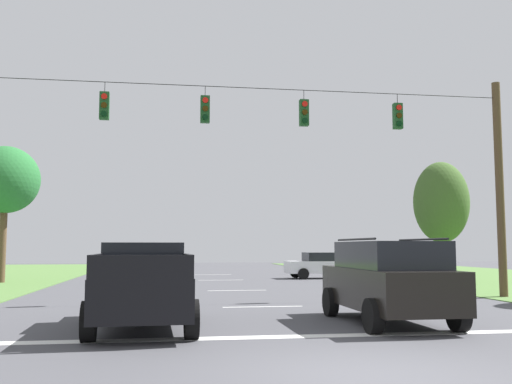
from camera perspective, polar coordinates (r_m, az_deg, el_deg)
ground_plane at (r=8.95m, az=11.27°, el=-17.24°), size 120.00×120.00×0.00m
stop_bar_stripe at (r=12.47m, az=5.28°, el=-13.90°), size 15.89×0.45×0.01m
lane_dash_0 at (r=18.31m, az=0.69°, el=-11.19°), size 2.50×0.15×0.01m
lane_dash_1 at (r=25.04m, az=-1.87°, el=-9.63°), size 2.50×0.15×0.01m
lane_dash_2 at (r=32.73m, az=-3.48°, el=-8.63°), size 2.50×0.15×0.01m
lane_dash_3 at (r=39.15m, az=-4.34°, el=-8.09°), size 2.50×0.15×0.01m
overhead_signal_span at (r=20.36m, az=-0.21°, el=2.11°), size 18.93×0.31×8.07m
pickup_truck at (r=13.86m, az=-11.07°, el=-8.96°), size 2.41×5.46×1.95m
suv_black at (r=14.67m, az=12.83°, el=-8.36°), size 2.22×4.81×2.05m
distant_car_crossing_white at (r=34.70m, az=6.55°, el=-7.12°), size 4.36×2.14×1.52m
tree_roadside_right at (r=32.93m, az=-23.41°, el=1.05°), size 3.51×3.51×7.09m
tree_roadside_far_right at (r=33.23m, az=17.72°, el=-1.00°), size 2.97×2.97×6.49m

